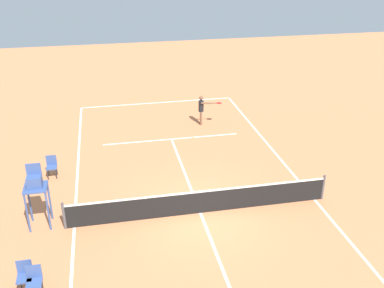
# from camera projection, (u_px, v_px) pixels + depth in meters

# --- Properties ---
(ground_plane) EXTENTS (60.00, 60.00, 0.00)m
(ground_plane) POSITION_uv_depth(u_px,v_px,m) (200.00, 213.00, 16.89)
(ground_plane) COLOR #D37A4C
(court_lines) EXTENTS (9.39, 25.04, 0.01)m
(court_lines) POSITION_uv_depth(u_px,v_px,m) (200.00, 213.00, 16.89)
(court_lines) COLOR white
(court_lines) RESTS_ON ground
(tennis_net) EXTENTS (9.99, 0.10, 1.07)m
(tennis_net) POSITION_uv_depth(u_px,v_px,m) (200.00, 202.00, 16.68)
(tennis_net) COLOR #4C4C51
(tennis_net) RESTS_ON ground
(player_serving) EXTENTS (1.23, 0.75, 1.66)m
(player_serving) POSITION_uv_depth(u_px,v_px,m) (202.00, 108.00, 24.36)
(player_serving) COLOR brown
(player_serving) RESTS_ON ground
(tennis_ball) EXTENTS (0.07, 0.07, 0.07)m
(tennis_ball) POSITION_uv_depth(u_px,v_px,m) (193.00, 138.00, 23.05)
(tennis_ball) COLOR #CCE033
(tennis_ball) RESTS_ON ground
(umpire_chair) EXTENTS (0.80, 0.80, 2.41)m
(umpire_chair) POSITION_uv_depth(u_px,v_px,m) (35.00, 187.00, 15.51)
(umpire_chair) COLOR #38518C
(umpire_chair) RESTS_ON ground
(courtside_chair_near) EXTENTS (0.44, 0.46, 0.95)m
(courtside_chair_near) POSITION_uv_depth(u_px,v_px,m) (25.00, 275.00, 13.03)
(courtside_chair_near) COLOR #262626
(courtside_chair_near) RESTS_ON ground
(courtside_chair_mid) EXTENTS (0.44, 0.46, 0.95)m
(courtside_chair_mid) POSITION_uv_depth(u_px,v_px,m) (52.00, 165.00, 19.21)
(courtside_chair_mid) COLOR #262626
(courtside_chair_mid) RESTS_ON ground
(courtside_chair_far) EXTENTS (0.44, 0.46, 0.95)m
(courtside_chair_far) POSITION_uv_depth(u_px,v_px,m) (34.00, 280.00, 12.84)
(courtside_chair_far) COLOR #262626
(courtside_chair_far) RESTS_ON ground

